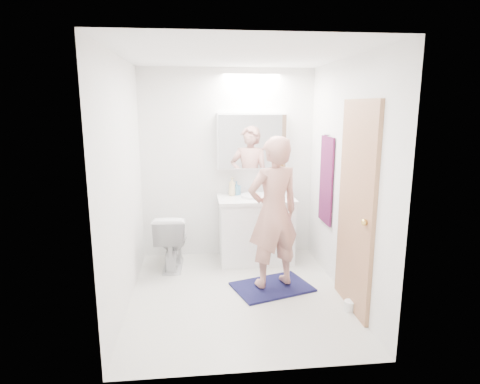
{
  "coord_description": "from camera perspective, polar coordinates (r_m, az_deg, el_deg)",
  "views": [
    {
      "loc": [
        -0.4,
        -3.9,
        1.95
      ],
      "look_at": [
        0.05,
        0.25,
        1.05
      ],
      "focal_mm": 30.39,
      "sensor_mm": 36.0,
      "label": 1
    }
  ],
  "objects": [
    {
      "name": "soap_bottle_a",
      "position": [
        5.13,
        -1.13,
        0.78
      ],
      "size": [
        0.12,
        0.12,
        0.23
      ],
      "primitive_type": "imported",
      "rotation": [
        0.0,
        0.0,
        0.61
      ],
      "color": "#D1B987",
      "rests_on": "countertop"
    },
    {
      "name": "bath_rug",
      "position": [
        4.54,
        4.53,
        -13.14
      ],
      "size": [
        0.93,
        0.77,
        0.02
      ],
      "primitive_type": "cube",
      "rotation": [
        0.0,
        0.0,
        0.31
      ],
      "color": "#141540",
      "rests_on": "floor"
    },
    {
      "name": "door_knob",
      "position": [
        3.69,
        17.08,
        -4.1
      ],
      "size": [
        0.06,
        0.06,
        0.06
      ],
      "primitive_type": "sphere",
      "color": "gold",
      "rests_on": "door"
    },
    {
      "name": "floor",
      "position": [
        4.38,
        -0.31,
        -14.29
      ],
      "size": [
        2.5,
        2.5,
        0.0
      ],
      "primitive_type": "plane",
      "color": "silver",
      "rests_on": "ground"
    },
    {
      "name": "wall_right",
      "position": [
        4.24,
        14.62,
        1.59
      ],
      "size": [
        0.0,
        2.5,
        2.5
      ],
      "primitive_type": "plane",
      "rotation": [
        1.57,
        0.0,
        -1.57
      ],
      "color": "white",
      "rests_on": "floor"
    },
    {
      "name": "toilet",
      "position": [
        5.02,
        -9.57,
        -6.69
      ],
      "size": [
        0.41,
        0.68,
        0.68
      ],
      "primitive_type": "imported",
      "rotation": [
        0.0,
        0.0,
        3.09
      ],
      "color": "white",
      "rests_on": "floor"
    },
    {
      "name": "wall_front",
      "position": [
        2.78,
        2.29,
        -3.48
      ],
      "size": [
        2.5,
        0.0,
        2.5
      ],
      "primitive_type": "plane",
      "rotation": [
        -1.57,
        0.0,
        0.0
      ],
      "color": "white",
      "rests_on": "floor"
    },
    {
      "name": "towel_hook",
      "position": [
        4.69,
        12.13,
        7.87
      ],
      "size": [
        0.07,
        0.02,
        0.02
      ],
      "primitive_type": "cylinder",
      "rotation": [
        0.0,
        1.57,
        0.0
      ],
      "color": "silver",
      "rests_on": "wall_right"
    },
    {
      "name": "wall_back",
      "position": [
        5.22,
        -1.73,
        3.9
      ],
      "size": [
        2.5,
        0.0,
        2.5
      ],
      "primitive_type": "plane",
      "rotation": [
        1.57,
        0.0,
        0.0
      ],
      "color": "white",
      "rests_on": "floor"
    },
    {
      "name": "medicine_cabinet",
      "position": [
        5.14,
        1.68,
        7.14
      ],
      "size": [
        0.88,
        0.14,
        0.7
      ],
      "primitive_type": "cube",
      "color": "white",
      "rests_on": "wall_back"
    },
    {
      "name": "vanity_cabinet",
      "position": [
        5.16,
        2.22,
        -5.44
      ],
      "size": [
        0.9,
        0.55,
        0.78
      ],
      "primitive_type": "cube",
      "color": "white",
      "rests_on": "floor"
    },
    {
      "name": "sink_basin",
      "position": [
        5.07,
        2.21,
        -0.54
      ],
      "size": [
        0.36,
        0.36,
        0.03
      ],
      "primitive_type": "cylinder",
      "color": "white",
      "rests_on": "countertop"
    },
    {
      "name": "toilet_paper_roll",
      "position": [
        4.2,
        15.16,
        -15.17
      ],
      "size": [
        0.11,
        0.11,
        0.1
      ],
      "primitive_type": "cylinder",
      "color": "white",
      "rests_on": "floor"
    },
    {
      "name": "mirror_panel",
      "position": [
        5.07,
        1.8,
        7.07
      ],
      "size": [
        0.84,
        0.01,
        0.66
      ],
      "primitive_type": "cube",
      "color": "silver",
      "rests_on": "medicine_cabinet"
    },
    {
      "name": "faucet",
      "position": [
        5.24,
        1.92,
        0.61
      ],
      "size": [
        0.02,
        0.02,
        0.16
      ],
      "primitive_type": "cylinder",
      "color": "white",
      "rests_on": "countertop"
    },
    {
      "name": "wall_left",
      "position": [
        4.03,
        -16.08,
        0.97
      ],
      "size": [
        0.0,
        2.5,
        2.5
      ],
      "primitive_type": "plane",
      "rotation": [
        1.57,
        0.0,
        1.57
      ],
      "color": "white",
      "rests_on": "floor"
    },
    {
      "name": "towel",
      "position": [
        4.76,
        12.0,
        1.62
      ],
      "size": [
        0.02,
        0.42,
        1.0
      ],
      "primitive_type": "cube",
      "color": "black",
      "rests_on": "wall_right"
    },
    {
      "name": "countertop",
      "position": [
        5.05,
        2.26,
        -1.0
      ],
      "size": [
        0.95,
        0.58,
        0.04
      ],
      "primitive_type": "cube",
      "color": "white",
      "rests_on": "vanity_cabinet"
    },
    {
      "name": "person",
      "position": [
        4.25,
        4.72,
        -2.92
      ],
      "size": [
        0.67,
        0.54,
        1.6
      ],
      "primitive_type": "imported",
      "rotation": [
        0.0,
        0.0,
        3.45
      ],
      "color": "tan",
      "rests_on": "bath_rug"
    },
    {
      "name": "ceiling",
      "position": [
        3.94,
        -0.35,
        18.73
      ],
      "size": [
        2.5,
        2.5,
        0.0
      ],
      "primitive_type": "plane",
      "rotation": [
        3.14,
        0.0,
        0.0
      ],
      "color": "white",
      "rests_on": "floor"
    },
    {
      "name": "door",
      "position": [
        3.96,
        15.97,
        -2.19
      ],
      "size": [
        0.04,
        0.8,
        2.0
      ],
      "primitive_type": "cube",
      "color": "#A37851",
      "rests_on": "wall_right"
    },
    {
      "name": "soap_bottle_b",
      "position": [
        5.17,
        -0.49,
        0.55
      ],
      "size": [
        0.11,
        0.11,
        0.18
      ],
      "primitive_type": "imported",
      "rotation": [
        0.0,
        0.0,
        -0.7
      ],
      "color": "#5390B2",
      "rests_on": "countertop"
    },
    {
      "name": "toothbrush_cup",
      "position": [
        5.23,
        4.98,
        0.16
      ],
      "size": [
        0.1,
        0.1,
        0.09
      ],
      "primitive_type": "imported",
      "rotation": [
        0.0,
        0.0,
        0.08
      ],
      "color": "#416EC3",
      "rests_on": "countertop"
    }
  ]
}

